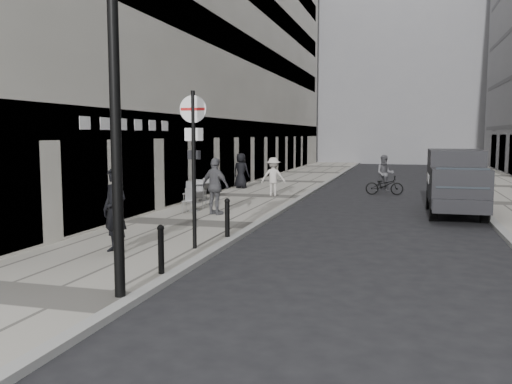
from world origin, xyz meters
TOP-DOWN VIEW (x-y plane):
  - sidewalk at (-2.00, 18.00)m, footprint 4.00×60.00m
  - building_left at (-6.00, 24.50)m, footprint 4.00×45.00m
  - building_far at (1.50, 56.00)m, footprint 24.00×16.00m
  - walking_man at (-2.00, 6.01)m, footprint 0.83×0.69m
  - sign_post at (-0.43, 6.89)m, footprint 0.63×0.11m
  - lamppost at (-0.20, 3.00)m, footprint 0.31×0.31m
  - bollard_near at (-0.18, 4.54)m, footprint 0.12×0.12m
  - bollard_far at (-0.15, 8.46)m, footprint 0.13×0.13m
  - panel_van at (6.00, 15.06)m, footprint 1.82×4.80m
  - cyclist at (3.39, 20.87)m, footprint 1.76×0.77m
  - pedestrian_a at (-1.79, 12.14)m, footprint 1.21×0.86m
  - pedestrian_b at (-1.25, 18.14)m, footprint 1.13×0.71m
  - pedestrian_c at (-3.60, 20.97)m, footprint 0.97×0.75m
  - cafe_table_near at (-3.60, 15.76)m, footprint 0.67×1.52m
  - cafe_table_mid at (-3.60, 14.80)m, footprint 0.69×1.56m
  - cafe_table_far at (-2.80, 12.76)m, footprint 0.65×1.46m

SIDE VIEW (x-z plane):
  - sidewalk at x=-2.00m, z-range 0.00..0.12m
  - cafe_table_far at x=-2.80m, z-range 0.13..0.96m
  - cafe_table_near at x=-3.60m, z-range 0.13..0.99m
  - bollard_near at x=-0.18m, z-range 0.12..1.01m
  - cafe_table_mid at x=-3.60m, z-range 0.13..1.01m
  - bollard_far at x=-0.15m, z-range 0.12..1.07m
  - cyclist at x=3.39m, z-range -0.20..1.64m
  - pedestrian_b at x=-1.25m, z-range 0.12..1.80m
  - pedestrian_c at x=-3.60m, z-range 0.12..1.88m
  - pedestrian_a at x=-1.79m, z-range 0.12..2.03m
  - walking_man at x=-2.00m, z-range 0.12..2.06m
  - panel_van at x=6.00m, z-range 0.14..2.39m
  - sign_post at x=-0.43m, z-range 0.64..4.30m
  - lamppost at x=-0.20m, z-range 0.51..7.36m
  - building_left at x=-6.00m, z-range 0.00..18.00m
  - building_far at x=1.50m, z-range 0.00..22.00m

